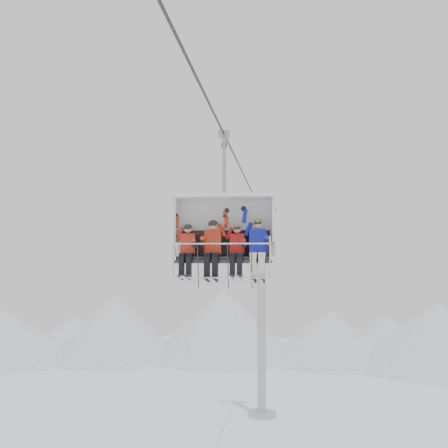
# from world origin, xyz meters

# --- Properties ---
(ridgeline) EXTENTS (72.00, 21.00, 7.00)m
(ridgeline) POSITION_xyz_m (-1.58, 42.05, 2.84)
(ridgeline) COLOR white
(ridgeline) RESTS_ON ground
(lift_tower_right) EXTENTS (2.00, 1.80, 13.48)m
(lift_tower_right) POSITION_xyz_m (0.00, 22.00, 5.78)
(lift_tower_right) COLOR #A9ABB0
(lift_tower_right) RESTS_ON ground
(haul_cable) EXTENTS (0.06, 50.00, 0.06)m
(haul_cable) POSITION_xyz_m (0.00, 0.00, 13.30)
(haul_cable) COLOR #323237
(haul_cable) RESTS_ON lift_tower_left
(chairlift_carrier) EXTENTS (2.71, 1.17, 3.98)m
(chairlift_carrier) POSITION_xyz_m (0.00, 0.17, 10.75)
(chairlift_carrier) COLOR black
(chairlift_carrier) RESTS_ON haul_cable
(skier_far_left) EXTENTS (0.40, 1.69, 1.59)m
(skier_far_left) POSITION_xyz_m (-0.96, -0.15, 10.20)
(skier_far_left) COLOR red
(skier_far_left) RESTS_ON chairlift_carrier
(skier_center_left) EXTENTS (0.44, 1.69, 1.74)m
(skier_center_left) POSITION_xyz_m (-0.28, -0.14, 10.24)
(skier_center_left) COLOR red
(skier_center_left) RESTS_ON chairlift_carrier
(skier_center_right) EXTENTS (0.39, 1.69, 1.56)m
(skier_center_right) POSITION_xyz_m (0.36, -0.16, 10.19)
(skier_center_right) COLOR #A81615
(skier_center_right) RESTS_ON chairlift_carrier
(skier_far_right) EXTENTS (0.46, 1.69, 1.79)m
(skier_far_right) POSITION_xyz_m (0.91, -0.14, 10.26)
(skier_far_right) COLOR #161DAA
(skier_far_right) RESTS_ON chairlift_carrier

